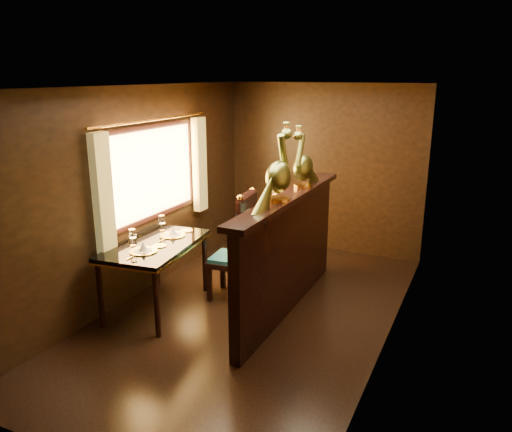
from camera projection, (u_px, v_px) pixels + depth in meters
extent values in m
plane|color=black|center=(250.00, 314.00, 5.64)|extent=(5.00, 5.00, 0.00)
cube|color=black|center=(323.00, 169.00, 7.47)|extent=(3.00, 0.04, 2.50)
cube|color=black|center=(75.00, 301.00, 3.12)|extent=(3.00, 0.04, 2.50)
cube|color=black|center=(137.00, 194.00, 5.91)|extent=(0.04, 5.00, 2.50)
cube|color=black|center=(393.00, 226.00, 4.68)|extent=(0.04, 5.00, 2.50)
cube|color=beige|center=(250.00, 86.00, 4.95)|extent=(3.00, 5.00, 0.04)
cube|color=#FFC672|center=(151.00, 173.00, 6.12)|extent=(0.01, 1.70, 1.05)
cube|color=gold|center=(103.00, 194.00, 5.25)|extent=(0.10, 0.22, 1.30)
cube|color=gold|center=(200.00, 165.00, 6.93)|extent=(0.10, 0.22, 1.30)
cylinder|color=gold|center=(153.00, 120.00, 5.91)|extent=(0.03, 2.20, 0.03)
cube|color=black|center=(288.00, 256.00, 5.59)|extent=(0.12, 2.60, 1.30)
cube|color=#3E3A1C|center=(283.00, 251.00, 5.60)|extent=(0.02, 2.20, 0.95)
cube|color=black|center=(289.00, 197.00, 5.40)|extent=(0.26, 2.70, 0.06)
cube|color=black|center=(155.00, 245.00, 5.60)|extent=(0.95, 1.40, 0.04)
cube|color=gold|center=(155.00, 247.00, 5.61)|extent=(0.97, 1.43, 0.02)
cylinder|color=black|center=(100.00, 295.00, 5.27)|extent=(0.06, 0.06, 0.73)
cylinder|color=black|center=(157.00, 304.00, 5.07)|extent=(0.06, 0.06, 0.73)
cylinder|color=black|center=(157.00, 257.00, 6.36)|extent=(0.06, 0.06, 0.73)
cylinder|color=black|center=(205.00, 263.00, 6.16)|extent=(0.06, 0.06, 0.73)
cylinder|color=orange|center=(143.00, 251.00, 5.32)|extent=(0.30, 0.30, 0.01)
cone|color=silver|center=(143.00, 246.00, 5.31)|extent=(0.11, 0.11, 0.10)
cylinder|color=orange|center=(173.00, 235.00, 5.85)|extent=(0.30, 0.30, 0.01)
cone|color=silver|center=(172.00, 231.00, 5.84)|extent=(0.11, 0.11, 0.10)
cylinder|color=silver|center=(129.00, 239.00, 5.65)|extent=(0.03, 0.03, 0.06)
cylinder|color=silver|center=(135.00, 237.00, 5.71)|extent=(0.03, 0.03, 0.06)
cube|color=black|center=(231.00, 262.00, 5.97)|extent=(0.51, 0.51, 0.06)
cube|color=#14515A|center=(231.00, 258.00, 5.96)|extent=(0.46, 0.46, 0.05)
cube|color=#14515A|center=(247.00, 232.00, 5.79)|extent=(0.07, 0.37, 0.61)
cube|color=black|center=(210.00, 284.00, 5.93)|extent=(0.05, 0.05, 0.42)
cube|color=black|center=(240.00, 289.00, 5.80)|extent=(0.05, 0.05, 0.42)
cube|color=black|center=(223.00, 272.00, 6.28)|extent=(0.05, 0.05, 0.42)
cube|color=black|center=(252.00, 277.00, 6.15)|extent=(0.05, 0.05, 0.42)
sphere|color=gold|center=(240.00, 198.00, 5.49)|extent=(0.07, 0.07, 0.07)
sphere|color=gold|center=(252.00, 190.00, 5.84)|extent=(0.07, 0.07, 0.07)
cube|color=black|center=(259.00, 261.00, 5.97)|extent=(0.59, 0.59, 0.06)
cube|color=#14515A|center=(259.00, 257.00, 5.96)|extent=(0.54, 0.54, 0.05)
cube|color=#14515A|center=(277.00, 230.00, 5.83)|extent=(0.14, 0.37, 0.61)
cube|color=black|center=(240.00, 286.00, 5.88)|extent=(0.05, 0.05, 0.43)
cube|color=black|center=(273.00, 288.00, 5.82)|extent=(0.05, 0.05, 0.43)
cube|color=black|center=(246.00, 273.00, 6.25)|extent=(0.05, 0.05, 0.43)
cube|color=black|center=(277.00, 275.00, 6.20)|extent=(0.05, 0.05, 0.43)
sphere|color=gold|center=(275.00, 196.00, 5.51)|extent=(0.07, 0.07, 0.07)
sphere|color=gold|center=(279.00, 188.00, 5.89)|extent=(0.07, 0.07, 0.07)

